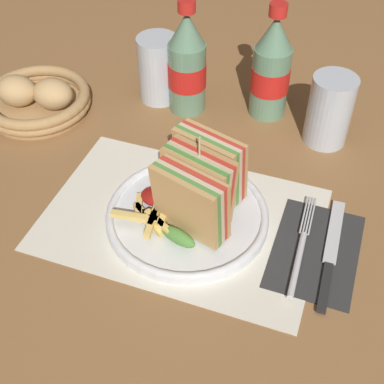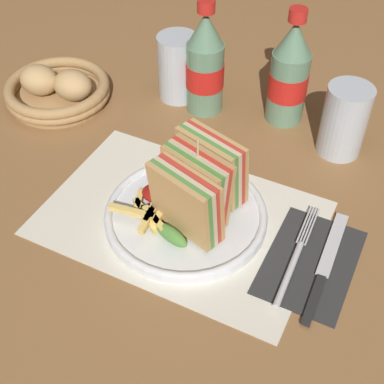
{
  "view_description": "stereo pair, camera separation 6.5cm",
  "coord_description": "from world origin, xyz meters",
  "px_view_note": "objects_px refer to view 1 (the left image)",
  "views": [
    {
      "loc": [
        0.16,
        -0.48,
        0.58
      ],
      "look_at": [
        -0.03,
        0.04,
        0.04
      ],
      "focal_mm": 50.0,
      "sensor_mm": 36.0,
      "label": 1
    },
    {
      "loc": [
        0.22,
        -0.45,
        0.58
      ],
      "look_at": [
        -0.03,
        0.04,
        0.04
      ],
      "focal_mm": 50.0,
      "sensor_mm": 36.0,
      "label": 2
    }
  ],
  "objects_px": {
    "glass_far": "(158,73)",
    "coke_bottle_far": "(271,69)",
    "plate_main": "(187,215)",
    "knife": "(331,254)",
    "glass_near": "(329,114)",
    "club_sandwich": "(199,185)",
    "fork": "(300,253)",
    "coke_bottle_near": "(187,65)",
    "bread_basket": "(37,99)"
  },
  "relations": [
    {
      "from": "fork",
      "to": "knife",
      "type": "relative_size",
      "value": 0.93
    },
    {
      "from": "bread_basket",
      "to": "club_sandwich",
      "type": "bearing_deg",
      "value": -23.41
    },
    {
      "from": "glass_far",
      "to": "bread_basket",
      "type": "relative_size",
      "value": 0.63
    },
    {
      "from": "plate_main",
      "to": "glass_near",
      "type": "relative_size",
      "value": 1.96
    },
    {
      "from": "knife",
      "to": "coke_bottle_near",
      "type": "distance_m",
      "value": 0.41
    },
    {
      "from": "knife",
      "to": "club_sandwich",
      "type": "bearing_deg",
      "value": 176.49
    },
    {
      "from": "knife",
      "to": "coke_bottle_far",
      "type": "height_order",
      "value": "coke_bottle_far"
    },
    {
      "from": "plate_main",
      "to": "knife",
      "type": "xyz_separation_m",
      "value": [
        0.21,
        0.0,
        -0.0
      ]
    },
    {
      "from": "fork",
      "to": "glass_far",
      "type": "bearing_deg",
      "value": 135.99
    },
    {
      "from": "fork",
      "to": "plate_main",
      "type": "bearing_deg",
      "value": 173.45
    },
    {
      "from": "plate_main",
      "to": "bread_basket",
      "type": "height_order",
      "value": "bread_basket"
    },
    {
      "from": "glass_near",
      "to": "fork",
      "type": "bearing_deg",
      "value": -87.31
    },
    {
      "from": "fork",
      "to": "glass_near",
      "type": "distance_m",
      "value": 0.28
    },
    {
      "from": "coke_bottle_far",
      "to": "plate_main",
      "type": "bearing_deg",
      "value": -98.19
    },
    {
      "from": "coke_bottle_near",
      "to": "coke_bottle_far",
      "type": "height_order",
      "value": "same"
    },
    {
      "from": "glass_far",
      "to": "fork",
      "type": "bearing_deg",
      "value": -41.87
    },
    {
      "from": "club_sandwich",
      "to": "glass_far",
      "type": "height_order",
      "value": "club_sandwich"
    },
    {
      "from": "knife",
      "to": "glass_near",
      "type": "height_order",
      "value": "glass_near"
    },
    {
      "from": "knife",
      "to": "coke_bottle_far",
      "type": "relative_size",
      "value": 0.98
    },
    {
      "from": "plate_main",
      "to": "knife",
      "type": "bearing_deg",
      "value": 0.75
    },
    {
      "from": "fork",
      "to": "glass_near",
      "type": "height_order",
      "value": "glass_near"
    },
    {
      "from": "knife",
      "to": "bread_basket",
      "type": "height_order",
      "value": "bread_basket"
    },
    {
      "from": "bread_basket",
      "to": "glass_far",
      "type": "bearing_deg",
      "value": 30.74
    },
    {
      "from": "plate_main",
      "to": "coke_bottle_far",
      "type": "height_order",
      "value": "coke_bottle_far"
    },
    {
      "from": "club_sandwich",
      "to": "coke_bottle_far",
      "type": "bearing_deg",
      "value": 84.46
    },
    {
      "from": "plate_main",
      "to": "coke_bottle_far",
      "type": "relative_size",
      "value": 1.15
    },
    {
      "from": "club_sandwich",
      "to": "glass_far",
      "type": "bearing_deg",
      "value": 122.43
    },
    {
      "from": "club_sandwich",
      "to": "fork",
      "type": "relative_size",
      "value": 0.89
    },
    {
      "from": "glass_near",
      "to": "plate_main",
      "type": "bearing_deg",
      "value": -121.22
    },
    {
      "from": "plate_main",
      "to": "fork",
      "type": "distance_m",
      "value": 0.17
    },
    {
      "from": "club_sandwich",
      "to": "fork",
      "type": "height_order",
      "value": "club_sandwich"
    },
    {
      "from": "glass_near",
      "to": "club_sandwich",
      "type": "bearing_deg",
      "value": -119.44
    },
    {
      "from": "knife",
      "to": "coke_bottle_near",
      "type": "relative_size",
      "value": 0.98
    },
    {
      "from": "club_sandwich",
      "to": "knife",
      "type": "bearing_deg",
      "value": -1.36
    },
    {
      "from": "coke_bottle_far",
      "to": "coke_bottle_near",
      "type": "bearing_deg",
      "value": -165.72
    },
    {
      "from": "glass_far",
      "to": "club_sandwich",
      "type": "bearing_deg",
      "value": -57.57
    },
    {
      "from": "club_sandwich",
      "to": "bread_basket",
      "type": "distance_m",
      "value": 0.4
    },
    {
      "from": "fork",
      "to": "glass_far",
      "type": "xyz_separation_m",
      "value": [
        -0.33,
        0.29,
        0.04
      ]
    },
    {
      "from": "knife",
      "to": "coke_bottle_near",
      "type": "height_order",
      "value": "coke_bottle_near"
    },
    {
      "from": "plate_main",
      "to": "club_sandwich",
      "type": "xyz_separation_m",
      "value": [
        0.01,
        0.01,
        0.06
      ]
    },
    {
      "from": "club_sandwich",
      "to": "coke_bottle_far",
      "type": "xyz_separation_m",
      "value": [
        0.03,
        0.3,
        0.02
      ]
    },
    {
      "from": "bread_basket",
      "to": "knife",
      "type": "bearing_deg",
      "value": -16.23
    },
    {
      "from": "fork",
      "to": "club_sandwich",
      "type": "bearing_deg",
      "value": 170.32
    },
    {
      "from": "club_sandwich",
      "to": "bread_basket",
      "type": "bearing_deg",
      "value": 156.59
    },
    {
      "from": "club_sandwich",
      "to": "coke_bottle_far",
      "type": "height_order",
      "value": "coke_bottle_far"
    },
    {
      "from": "coke_bottle_far",
      "to": "glass_near",
      "type": "bearing_deg",
      "value": -21.71
    },
    {
      "from": "knife",
      "to": "coke_bottle_near",
      "type": "xyz_separation_m",
      "value": [
        -0.31,
        0.26,
        0.08
      ]
    },
    {
      "from": "glass_far",
      "to": "coke_bottle_far",
      "type": "bearing_deg",
      "value": 6.22
    },
    {
      "from": "plate_main",
      "to": "bread_basket",
      "type": "bearing_deg",
      "value": 154.72
    },
    {
      "from": "coke_bottle_far",
      "to": "bread_basket",
      "type": "relative_size",
      "value": 1.07
    }
  ]
}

